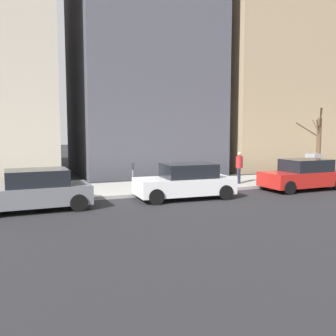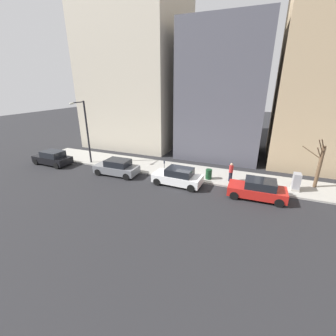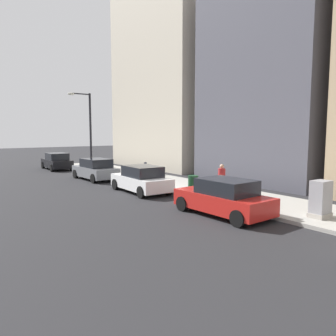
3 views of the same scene
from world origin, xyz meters
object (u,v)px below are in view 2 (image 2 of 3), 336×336
Objects in this scene: parked_car_black at (53,158)px; streetlamp at (85,127)px; office_tower_right at (137,31)px; trash_bin at (209,174)px; parked_car_white at (178,177)px; bare_tree at (319,165)px; office_block_center at (224,93)px; pedestrian_near_meter at (231,171)px; parked_car_red at (258,189)px; parked_car_grey at (117,167)px; parking_meter at (164,166)px; utility_box at (296,182)px.

parked_car_black is 0.66× the size of streetlamp.
trash_bin is at bearing -129.77° from office_tower_right.
office_tower_right reaches higher than parked_car_white.
bare_tree is 0.29× the size of office_block_center.
office_tower_right reaches higher than pedestrian_near_meter.
bare_tree is at bearing -112.68° from office_tower_right.
trash_bin is (1.95, 4.18, -0.14)m from parked_car_red.
pedestrian_near_meter is at bearing -79.14° from parked_car_grey.
parked_car_red is 6.43m from parked_car_white.
pedestrian_near_meter is at bearing -164.10° from office_block_center.
office_block_center is at bearing -51.52° from streetlamp.
parking_meter is (1.53, -4.29, 0.24)m from parked_car_grey.
bare_tree is 12.91m from office_block_center.
streetlamp reaches higher than pedestrian_near_meter.
parked_car_white is at bearing 104.21° from utility_box.
parked_car_red is 2.96× the size of utility_box.
parked_car_white is 2.98× the size of utility_box.
parked_car_red is 1.01× the size of bare_tree.
parked_car_black is (-0.23, 14.32, 0.00)m from parked_car_white.
parking_meter is (1.49, 1.91, 0.24)m from parked_car_white.
streetlamp is (1.34, 17.16, 3.28)m from parked_car_red.
parked_car_black is at bearing 113.38° from streetlamp.
parking_meter is 0.32× the size of bare_tree.
parked_car_white is 2.44m from parking_meter.
parked_car_black is at bearing 98.74° from bare_tree.
streetlamp reaches higher than parking_meter.
pedestrian_near_meter is at bearing -86.58° from streetlamp.
parking_meter is 9.33m from streetlamp.
parking_meter is 4.21m from trash_bin.
streetlamp is at bearing 92.91° from utility_box.
streetlamp is at bearing 71.76° from parked_car_grey.
office_block_center reaches higher than parked_car_red.
parked_car_grey is 2.56× the size of pedestrian_near_meter.
pedestrian_near_meter is at bearing -83.20° from parking_meter.
office_block_center is at bearing 50.92° from bare_tree.
parked_car_white is at bearing 108.59° from bare_tree.
utility_box is 13.26m from office_block_center.
utility_box is 26.11m from office_tower_right.
office_tower_right is (11.20, -0.26, 10.58)m from streetlamp.
office_tower_right is at bearing 62.68° from utility_box.
bare_tree is at bearing -69.29° from parked_car_white.
trash_bin is at bearing -80.62° from parked_car_black.
parked_car_white is 4.71m from pedestrian_near_meter.
bare_tree is (3.65, -4.38, 1.37)m from parked_car_red.
bare_tree is at bearing -80.43° from parking_meter.
trash_bin is 0.54× the size of pedestrian_near_meter.
streetlamp is at bearing 91.09° from parking_meter.
trash_bin is at bearing -83.83° from parking_meter.
parked_car_black is 4.73× the size of trash_bin.
parking_meter is (1.50, 8.34, 0.24)m from parked_car_red.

